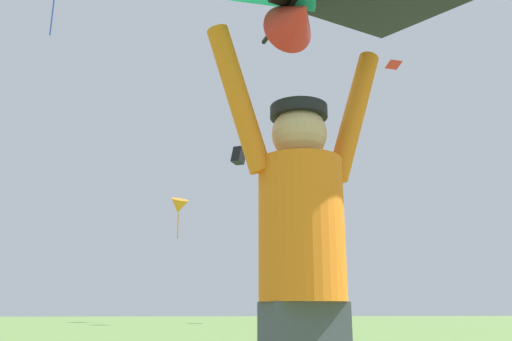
{
  "coord_description": "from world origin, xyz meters",
  "views": [
    {
      "loc": [
        -0.55,
        -2.29,
        0.79
      ],
      "look_at": [
        -0.14,
        1.3,
        1.77
      ],
      "focal_mm": 35.98,
      "sensor_mm": 36.0,
      "label": 1
    }
  ],
  "objects_px": {
    "marker_flag": "(266,247)",
    "kite_flyer_person": "(302,270)",
    "distant_kite_black_mid_left": "(239,156)",
    "distant_kite_red_far_center": "(393,64)",
    "distant_kite_orange_low_right": "(179,206)"
  },
  "relations": [
    {
      "from": "distant_kite_orange_low_right",
      "to": "distant_kite_red_far_center",
      "type": "height_order",
      "value": "distant_kite_red_far_center"
    },
    {
      "from": "distant_kite_red_far_center",
      "to": "distant_kite_orange_low_right",
      "type": "bearing_deg",
      "value": 164.57
    },
    {
      "from": "kite_flyer_person",
      "to": "distant_kite_orange_low_right",
      "type": "height_order",
      "value": "distant_kite_orange_low_right"
    },
    {
      "from": "distant_kite_black_mid_left",
      "to": "distant_kite_red_far_center",
      "type": "height_order",
      "value": "distant_kite_red_far_center"
    },
    {
      "from": "distant_kite_black_mid_left",
      "to": "distant_kite_red_far_center",
      "type": "bearing_deg",
      "value": 11.08
    },
    {
      "from": "distant_kite_orange_low_right",
      "to": "marker_flag",
      "type": "height_order",
      "value": "distant_kite_orange_low_right"
    },
    {
      "from": "kite_flyer_person",
      "to": "distant_kite_red_far_center",
      "type": "relative_size",
      "value": 1.53
    },
    {
      "from": "marker_flag",
      "to": "distant_kite_red_far_center",
      "type": "bearing_deg",
      "value": 60.97
    },
    {
      "from": "kite_flyer_person",
      "to": "marker_flag",
      "type": "distance_m",
      "value": 7.54
    },
    {
      "from": "kite_flyer_person",
      "to": "distant_kite_black_mid_left",
      "type": "height_order",
      "value": "distant_kite_black_mid_left"
    },
    {
      "from": "distant_kite_orange_low_right",
      "to": "distant_kite_red_far_center",
      "type": "relative_size",
      "value": 2.22
    },
    {
      "from": "marker_flag",
      "to": "kite_flyer_person",
      "type": "bearing_deg",
      "value": -96.37
    },
    {
      "from": "distant_kite_black_mid_left",
      "to": "kite_flyer_person",
      "type": "bearing_deg",
      "value": -93.82
    },
    {
      "from": "distant_kite_black_mid_left",
      "to": "marker_flag",
      "type": "distance_m",
      "value": 19.73
    },
    {
      "from": "distant_kite_orange_low_right",
      "to": "distant_kite_black_mid_left",
      "type": "distance_m",
      "value": 7.07
    }
  ]
}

